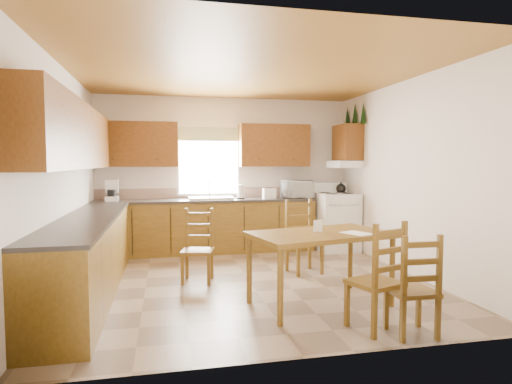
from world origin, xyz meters
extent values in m
plane|color=#826D57|center=(0.00, 0.00, 0.00)|extent=(4.50, 4.50, 0.00)
plane|color=#9A6824|center=(0.00, 0.00, 2.70)|extent=(4.50, 4.50, 0.00)
plane|color=silver|center=(-2.25, 0.00, 1.35)|extent=(4.50, 4.50, 0.00)
plane|color=silver|center=(2.25, 0.00, 1.35)|extent=(4.50, 4.50, 0.00)
plane|color=silver|center=(0.00, 2.25, 1.35)|extent=(4.50, 4.50, 0.00)
plane|color=silver|center=(0.00, -2.25, 1.35)|extent=(4.50, 4.50, 0.00)
cube|color=brown|center=(-0.38, 1.95, 0.44)|extent=(3.75, 0.60, 0.88)
cube|color=brown|center=(-1.95, -0.15, 0.44)|extent=(0.60, 3.60, 0.88)
cube|color=#35302D|center=(-0.38, 1.95, 0.90)|extent=(3.75, 0.63, 0.04)
cube|color=#35302D|center=(-1.95, -0.15, 0.90)|extent=(0.63, 3.60, 0.04)
cube|color=gray|center=(-0.38, 2.24, 1.01)|extent=(3.75, 0.01, 0.18)
cube|color=brown|center=(-1.55, 2.08, 1.85)|extent=(1.41, 0.33, 0.75)
cube|color=brown|center=(0.86, 2.08, 1.85)|extent=(1.25, 0.33, 0.75)
cube|color=brown|center=(-2.08, -0.15, 1.85)|extent=(0.33, 3.60, 0.75)
cube|color=brown|center=(2.08, 1.65, 1.90)|extent=(0.33, 0.62, 0.62)
cube|color=white|center=(2.03, 1.65, 1.52)|extent=(0.44, 0.62, 0.12)
cube|color=white|center=(-0.30, 2.22, 1.55)|extent=(1.13, 0.02, 1.18)
cube|color=white|center=(-0.30, 2.21, 1.55)|extent=(1.05, 0.01, 1.10)
cube|color=#5A7F43|center=(-0.30, 2.19, 2.05)|extent=(1.19, 0.01, 0.24)
cube|color=silver|center=(-0.30, 1.95, 0.94)|extent=(0.75, 0.45, 0.04)
cone|color=black|center=(2.21, 1.33, 2.38)|extent=(0.22, 0.22, 0.36)
cone|color=black|center=(2.21, 1.65, 2.42)|extent=(0.22, 0.22, 0.36)
cone|color=black|center=(2.21, 1.97, 2.38)|extent=(0.22, 0.22, 0.36)
cube|color=white|center=(1.88, 1.65, 0.50)|extent=(0.68, 0.70, 0.99)
cube|color=white|center=(-1.92, 1.92, 1.09)|extent=(0.29, 0.31, 0.35)
cylinder|color=white|center=(0.22, 1.91, 1.04)|extent=(0.11, 0.11, 0.25)
cube|color=white|center=(0.72, 1.89, 1.01)|extent=(0.22, 0.15, 0.18)
imported|color=white|center=(1.24, 1.92, 1.08)|extent=(0.57, 0.44, 0.31)
cube|color=brown|center=(0.58, -1.04, 0.40)|extent=(1.64, 1.16, 0.80)
cube|color=brown|center=(1.10, -1.99, 0.46)|extent=(0.40, 0.38, 0.92)
cube|color=brown|center=(0.84, -1.80, 0.51)|extent=(0.53, 0.52, 1.01)
cube|color=brown|center=(-0.66, 0.13, 0.47)|extent=(0.47, 0.46, 0.94)
cube|color=brown|center=(0.84, 0.28, 0.51)|extent=(0.49, 0.47, 1.02)
cube|color=white|center=(0.94, -1.18, 0.80)|extent=(0.34, 0.37, 0.00)
cube|color=white|center=(0.57, -1.01, 0.86)|extent=(0.10, 0.03, 0.13)
camera|label=1|loc=(-1.06, -5.39, 1.56)|focal=30.00mm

